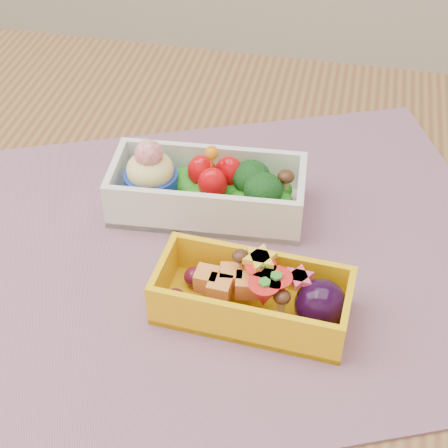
% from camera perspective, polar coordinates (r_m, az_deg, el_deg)
% --- Properties ---
extents(table, '(1.20, 0.80, 0.75)m').
position_cam_1_polar(table, '(0.70, -2.01, -9.24)').
color(table, brown).
rests_on(table, ground).
extents(placemat, '(0.65, 0.58, 0.00)m').
position_cam_1_polar(placemat, '(0.63, -0.76, -2.78)').
color(placemat, gray).
rests_on(placemat, table).
extents(bento_white, '(0.19, 0.09, 0.08)m').
position_cam_1_polar(bento_white, '(0.67, -1.45, 2.89)').
color(bento_white, white).
rests_on(bento_white, placemat).
extents(bento_yellow, '(0.16, 0.08, 0.05)m').
position_cam_1_polar(bento_yellow, '(0.57, 2.70, -5.86)').
color(bento_yellow, yellow).
rests_on(bento_yellow, placemat).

